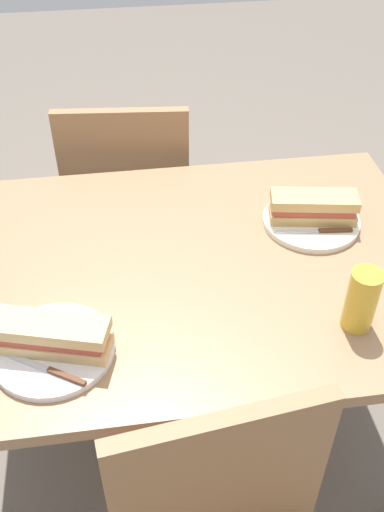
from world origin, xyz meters
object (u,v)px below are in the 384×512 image
object	(u,v)px
chair_near	(130,199)
plate_near	(311,221)
baguette_sandwich_near	(313,207)
beer_glass	(362,300)
baguette_sandwich_far	(50,335)
knife_near	(319,231)
knife_far	(49,370)
plate_far	(54,349)
dining_table	(192,298)

from	to	relation	value
chair_near	plate_near	bearing A→B (deg)	130.83
baguette_sandwich_near	beer_glass	size ratio (longest dim) A/B	1.56
chair_near	baguette_sandwich_far	bearing A→B (deg)	77.60
knife_near	knife_far	distance (m)	0.70
chair_near	baguette_sandwich_near	bearing A→B (deg)	130.83
baguette_sandwich_near	plate_far	bearing A→B (deg)	27.92
chair_near	dining_table	bearing A→B (deg)	101.35
baguette_sandwich_far	beer_glass	distance (m)	0.60
chair_near	baguette_sandwich_near	distance (m)	0.71
chair_near	plate_far	bearing A→B (deg)	77.60
dining_table	knife_near	xyz separation A→B (m)	(-0.31, -0.05, 0.13)
chair_near	knife_near	size ratio (longest dim) A/B	4.80
dining_table	knife_near	size ratio (longest dim) A/B	6.31
plate_far	knife_far	world-z (taller)	knife_far
baguette_sandwich_far	knife_far	distance (m)	0.07
plate_far	knife_far	size ratio (longest dim) A/B	1.49
plate_far	baguette_sandwich_near	bearing A→B (deg)	-152.08
chair_near	baguette_sandwich_far	world-z (taller)	chair_near
baguette_sandwich_far	plate_near	bearing A→B (deg)	-152.08
knife_near	plate_far	bearing A→B (deg)	23.77
dining_table	baguette_sandwich_near	size ratio (longest dim) A/B	5.29
chair_near	plate_near	xyz separation A→B (m)	(-0.43, 0.50, 0.24)
plate_near	plate_far	size ratio (longest dim) A/B	1.00
plate_far	beer_glass	world-z (taller)	beer_glass
plate_near	dining_table	bearing A→B (deg)	18.44
dining_table	baguette_sandwich_far	size ratio (longest dim) A/B	4.82
knife_far	beer_glass	bearing A→B (deg)	-175.73
knife_far	plate_far	bearing A→B (deg)	-94.88
plate_near	knife_near	size ratio (longest dim) A/B	1.31
knife_near	beer_glass	size ratio (longest dim) A/B	1.31
dining_table	plate_far	bearing A→B (deg)	36.20
dining_table	baguette_sandwich_near	xyz separation A→B (m)	(-0.31, -0.10, 0.16)
beer_glass	baguette_sandwich_near	bearing A→B (deg)	-91.29
plate_far	baguette_sandwich_far	size ratio (longest dim) A/B	1.00
knife_near	beer_glass	xyz separation A→B (m)	(0.01, 0.28, 0.05)
baguette_sandwich_near	knife_near	bearing A→B (deg)	92.68
plate_near	knife_far	xyz separation A→B (m)	(0.61, 0.38, 0.01)
plate_far	knife_far	xyz separation A→B (m)	(0.00, 0.06, 0.01)
knife_near	baguette_sandwich_far	bearing A→B (deg)	23.77
baguette_sandwich_near	dining_table	bearing A→B (deg)	18.44
plate_near	baguette_sandwich_far	distance (m)	0.69
baguette_sandwich_far	beer_glass	size ratio (longest dim) A/B	1.72
knife_near	chair_near	bearing A→B (deg)	-51.88
dining_table	knife_far	distance (m)	0.43
knife_near	baguette_sandwich_near	bearing A→B (deg)	-87.32
dining_table	knife_near	bearing A→B (deg)	-170.96
chair_near	plate_far	distance (m)	0.87
chair_near	knife_near	world-z (taller)	chair_near
dining_table	baguette_sandwich_near	world-z (taller)	baguette_sandwich_near
baguette_sandwich_far	knife_far	xyz separation A→B (m)	(0.00, 0.06, -0.03)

